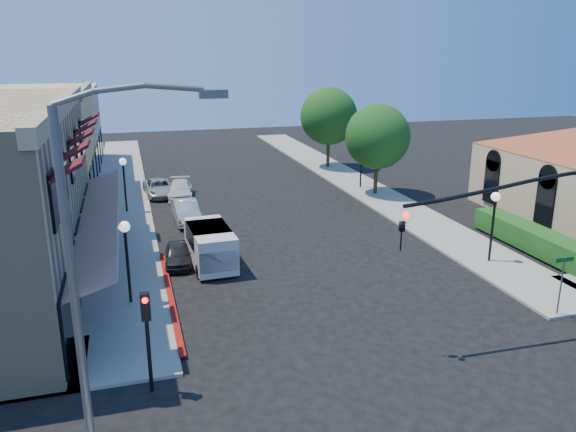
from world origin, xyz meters
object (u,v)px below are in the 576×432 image
object	(u,v)px
lamppost_left_far	(124,171)
street_tree_a	(378,137)
signal_mast_arm	(547,226)
parked_car_d	(159,188)
white_van	(210,244)
cobra_streetlight	(90,279)
parked_car_c	(180,190)
parked_car_b	(186,211)
street_name_sign	(562,277)
street_tree_b	(329,116)
secondary_signal	(147,324)
parked_car_a	(178,254)
lamppost_right_far	(361,153)
lamppost_right_near	(494,209)
lamppost_left_near	(126,241)

from	to	relation	value
lamppost_left_far	street_tree_a	bearing A→B (deg)	0.00
signal_mast_arm	parked_car_d	xyz separation A→B (m)	(-12.06, 24.50, -3.51)
lamppost_left_far	white_van	distance (m)	11.35
cobra_streetlight	parked_car_c	bearing A→B (deg)	80.85
street_tree_a	signal_mast_arm	distance (m)	20.71
signal_mast_arm	lamppost_left_far	world-z (taller)	signal_mast_arm
cobra_streetlight	parked_car_b	world-z (taller)	cobra_streetlight
signal_mast_arm	street_name_sign	bearing A→B (deg)	23.20
cobra_streetlight	parked_car_b	xyz separation A→B (m)	(4.11, 21.00, -4.61)
parked_car_b	parked_car_d	size ratio (longest dim) A/B	0.95
parked_car_c	white_van	bearing A→B (deg)	-82.77
signal_mast_arm	street_name_sign	world-z (taller)	signal_mast_arm
street_tree_a	street_tree_b	size ratio (longest dim) A/B	0.92
street_name_sign	parked_car_b	distance (m)	20.99
secondary_signal	parked_car_b	distance (m)	17.92
street_tree_a	parked_car_a	size ratio (longest dim) A/B	2.10
parked_car_d	secondary_signal	bearing A→B (deg)	-98.51
secondary_signal	lamppost_right_far	bearing A→B (deg)	53.86
lamppost_right_far	parked_car_b	distance (m)	14.58
street_name_sign	lamppost_right_near	world-z (taller)	lamppost_right_near
street_tree_a	parked_car_c	distance (m)	14.39
parked_car_d	lamppost_left_far	bearing A→B (deg)	-124.22
lamppost_left_near	parked_car_a	xyz separation A→B (m)	(2.30, 3.98, -2.21)
secondary_signal	lamppost_right_far	world-z (taller)	lamppost_right_far
parked_car_b	lamppost_left_near	bearing A→B (deg)	-109.44
street_tree_b	street_name_sign	world-z (taller)	street_tree_b
lamppost_left_near	parked_car_a	distance (m)	5.10
street_tree_b	parked_car_a	size ratio (longest dim) A/B	2.28
lamppost_left_near	street_tree_a	bearing A→B (deg)	38.98
cobra_streetlight	street_tree_a	bearing A→B (deg)	53.21
street_tree_b	lamppost_right_near	xyz separation A→B (m)	(-0.30, -24.00, -1.81)
street_name_sign	white_van	distance (m)	15.29
white_van	parked_car_c	distance (m)	13.57
street_tree_b	lamppost_right_near	bearing A→B (deg)	-90.72
secondary_signal	lamppost_right_near	distance (m)	17.77
white_van	lamppost_right_near	bearing A→B (deg)	-14.62
street_name_sign	lamppost_right_near	bearing A→B (deg)	80.22
cobra_streetlight	parked_car_d	world-z (taller)	cobra_streetlight
signal_mast_arm	parked_car_b	distance (m)	20.90
parked_car_a	lamppost_left_far	bearing A→B (deg)	107.50
lamppost_right_near	parked_car_b	world-z (taller)	lamppost_right_near
signal_mast_arm	white_van	xyz separation A→B (m)	(-10.53, 9.94, -3.00)
parked_car_a	parked_car_d	distance (m)	14.02
lamppost_right_near	lamppost_left_far	bearing A→B (deg)	140.53
signal_mast_arm	lamppost_right_far	xyz separation A→B (m)	(2.64, 22.50, -1.35)
secondary_signal	signal_mast_arm	bearing A→B (deg)	0.37
signal_mast_arm	cobra_streetlight	size ratio (longest dim) A/B	0.86
street_tree_a	signal_mast_arm	xyz separation A→B (m)	(-2.94, -20.50, -0.11)
signal_mast_arm	lamppost_right_near	xyz separation A→B (m)	(2.64, 6.50, -1.35)
street_name_sign	lamppost_right_far	size ratio (longest dim) A/B	0.70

